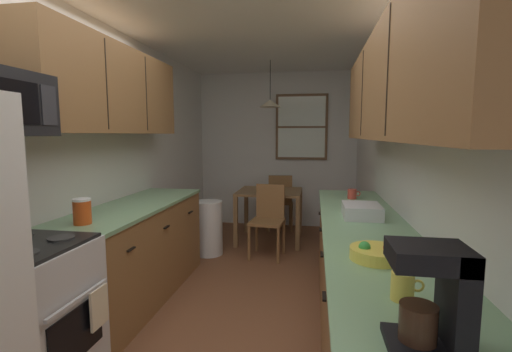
# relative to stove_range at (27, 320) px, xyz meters

# --- Properties ---
(ground_plane) EXTENTS (12.00, 12.00, 0.00)m
(ground_plane) POSITION_rel_stove_range_xyz_m (0.99, 1.61, -0.47)
(ground_plane) COLOR brown
(wall_left) EXTENTS (0.10, 9.00, 2.55)m
(wall_left) POSITION_rel_stove_range_xyz_m (-0.36, 1.61, 0.80)
(wall_left) COLOR silver
(wall_left) RESTS_ON ground
(wall_right) EXTENTS (0.10, 9.00, 2.55)m
(wall_right) POSITION_rel_stove_range_xyz_m (2.34, 1.61, 0.80)
(wall_right) COLOR silver
(wall_right) RESTS_ON ground
(wall_back) EXTENTS (4.40, 0.10, 2.55)m
(wall_back) POSITION_rel_stove_range_xyz_m (0.99, 4.26, 0.80)
(wall_back) COLOR silver
(wall_back) RESTS_ON ground
(ceiling_slab) EXTENTS (4.40, 9.00, 0.08)m
(ceiling_slab) POSITION_rel_stove_range_xyz_m (0.99, 1.61, 2.12)
(ceiling_slab) COLOR white
(stove_range) EXTENTS (0.66, 0.63, 1.10)m
(stove_range) POSITION_rel_stove_range_xyz_m (0.00, 0.00, 0.00)
(stove_range) COLOR silver
(stove_range) RESTS_ON ground
(counter_left) EXTENTS (0.64, 1.91, 0.90)m
(counter_left) POSITION_rel_stove_range_xyz_m (-0.01, 1.27, -0.02)
(counter_left) COLOR olive
(counter_left) RESTS_ON ground
(upper_cabinets_left) EXTENTS (0.33, 1.99, 0.75)m
(upper_cabinets_left) POSITION_rel_stove_range_xyz_m (-0.15, 1.22, 1.45)
(upper_cabinets_left) COLOR olive
(counter_right) EXTENTS (0.64, 3.31, 0.90)m
(counter_right) POSITION_rel_stove_range_xyz_m (1.99, 0.76, -0.02)
(counter_right) COLOR olive
(counter_right) RESTS_ON ground
(upper_cabinets_right) EXTENTS (0.33, 2.99, 0.70)m
(upper_cabinets_right) POSITION_rel_stove_range_xyz_m (2.13, 0.71, 1.38)
(upper_cabinets_right) COLOR olive
(dining_table) EXTENTS (0.89, 0.80, 0.74)m
(dining_table) POSITION_rel_stove_range_xyz_m (1.00, 3.27, 0.15)
(dining_table) COLOR brown
(dining_table) RESTS_ON ground
(dining_chair_near) EXTENTS (0.44, 0.44, 0.90)m
(dining_chair_near) POSITION_rel_stove_range_xyz_m (1.06, 2.66, 0.03)
(dining_chair_near) COLOR olive
(dining_chair_near) RESTS_ON ground
(dining_chair_far) EXTENTS (0.45, 0.45, 0.90)m
(dining_chair_far) POSITION_rel_stove_range_xyz_m (1.08, 3.88, 0.03)
(dining_chair_far) COLOR olive
(dining_chair_far) RESTS_ON ground
(pendant_light) EXTENTS (0.31, 0.31, 0.64)m
(pendant_light) POSITION_rel_stove_range_xyz_m (1.00, 3.27, 1.50)
(pendant_light) COLOR black
(back_window) EXTENTS (0.84, 0.05, 1.06)m
(back_window) POSITION_rel_stove_range_xyz_m (1.40, 4.18, 1.19)
(back_window) COLOR brown
(trash_bin) EXTENTS (0.35, 0.35, 0.69)m
(trash_bin) POSITION_rel_stove_range_xyz_m (0.29, 2.58, -0.13)
(trash_bin) COLOR white
(trash_bin) RESTS_ON ground
(storage_canister) EXTENTS (0.12, 0.12, 0.18)m
(storage_canister) POSITION_rel_stove_range_xyz_m (-0.01, 0.55, 0.52)
(storage_canister) COLOR #D84C19
(storage_canister) RESTS_ON counter_left
(dish_towel) EXTENTS (0.02, 0.16, 0.24)m
(dish_towel) POSITION_rel_stove_range_xyz_m (0.35, 0.16, 0.03)
(dish_towel) COLOR beige
(coffee_maker) EXTENTS (0.22, 0.18, 0.32)m
(coffee_maker) POSITION_rel_stove_range_xyz_m (1.98, -0.62, 0.59)
(coffee_maker) COLOR black
(coffee_maker) RESTS_ON counter_right
(mug_by_coffeemaker) EXTENTS (0.13, 0.09, 0.10)m
(mug_by_coffeemaker) POSITION_rel_stove_range_xyz_m (2.00, 1.89, 0.48)
(mug_by_coffeemaker) COLOR #BF3F33
(mug_by_coffeemaker) RESTS_ON counter_right
(mug_spare) EXTENTS (0.12, 0.09, 0.11)m
(mug_spare) POSITION_rel_stove_range_xyz_m (1.96, -0.30, 0.48)
(mug_spare) COLOR #E5CC4C
(mug_spare) RESTS_ON counter_right
(fruit_bowl) EXTENTS (0.27, 0.27, 0.09)m
(fruit_bowl) POSITION_rel_stove_range_xyz_m (1.94, 0.14, 0.46)
(fruit_bowl) COLOR #E5D14C
(fruit_bowl) RESTS_ON counter_right
(dish_rack) EXTENTS (0.28, 0.34, 0.10)m
(dish_rack) POSITION_rel_stove_range_xyz_m (1.99, 1.09, 0.48)
(dish_rack) COLOR silver
(dish_rack) RESTS_ON counter_right
(table_serving_bowl) EXTENTS (0.19, 0.19, 0.06)m
(table_serving_bowl) POSITION_rel_stove_range_xyz_m (1.01, 3.36, 0.30)
(table_serving_bowl) COLOR #E0D14C
(table_serving_bowl) RESTS_ON dining_table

